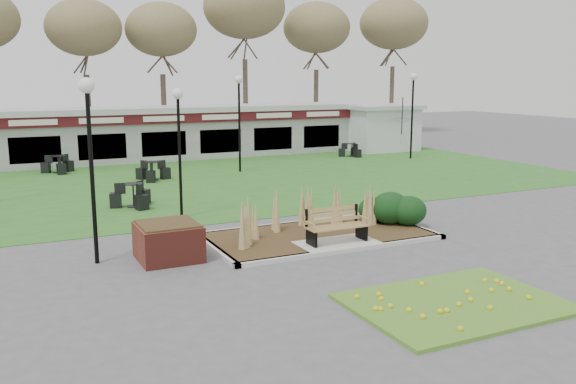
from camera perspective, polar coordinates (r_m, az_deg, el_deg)
name	(u,v)px	position (r m, az deg, el deg)	size (l,w,h in m)	color
ground	(340,248)	(16.48, 4.86, -5.26)	(100.00, 100.00, 0.00)	#515154
lawn	(202,180)	(27.25, -8.04, 1.08)	(34.00, 16.00, 0.02)	#276A21
flower_bed	(456,302)	(12.92, 15.42, -9.88)	(4.20, 3.00, 0.16)	#477621
planting_bed	(354,220)	(18.15, 6.19, -2.60)	(6.75, 3.40, 1.27)	#382216
park_bench	(335,225)	(16.54, 4.45, -3.09)	(1.70, 0.66, 0.93)	olive
brick_planter	(168,241)	(15.62, -11.14, -4.52)	(1.50, 1.50, 0.95)	maroon
food_pavilion	(157,133)	(34.69, -12.14, 5.45)	(24.60, 3.40, 2.90)	gray
service_hut	(381,127)	(38.42, 8.66, 6.02)	(4.40, 3.40, 2.83)	silver
tree_backdrop	(123,17)	(42.58, -15.19, 15.54)	(47.24, 5.24, 10.36)	#47382B
lamp_post_near_left	(89,130)	(15.26, -18.11, 5.55)	(0.37, 0.37, 4.52)	black
lamp_post_near_right	(179,124)	(19.70, -10.19, 6.25)	(0.35, 0.35, 4.18)	black
lamp_post_mid_right	(239,102)	(29.24, -4.60, 8.39)	(0.38, 0.38, 4.60)	black
lamp_post_far_right	(413,97)	(34.63, 11.60, 8.73)	(0.39, 0.39, 4.73)	black
bistro_set_a	(134,199)	(22.10, -14.25, -0.64)	(1.53, 1.52, 0.84)	black
bistro_set_b	(59,167)	(31.03, -20.67, 2.20)	(1.55, 1.43, 0.83)	black
bistro_set_c	(153,174)	(27.64, -12.56, 1.66)	(1.46, 1.54, 0.83)	black
bistro_set_d	(351,152)	(35.26, 5.93, 3.74)	(1.39, 1.31, 0.75)	black
patio_umbrella	(402,130)	(36.90, 10.59, 5.73)	(1.99, 2.02, 2.24)	black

